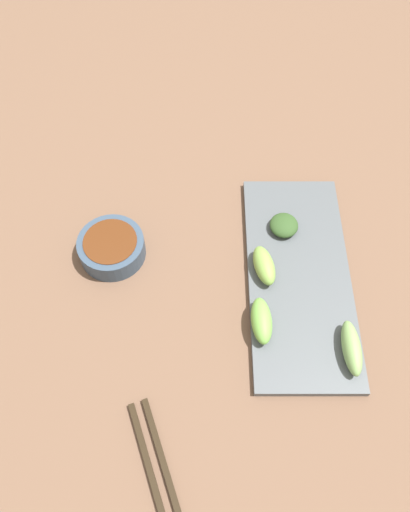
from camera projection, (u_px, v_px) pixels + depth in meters
tabletop at (227, 265)px, 0.81m from camera, size 2.10×2.10×0.02m
sauce_bowl at (112, 247)px, 0.79m from camera, size 0.10×0.10×0.04m
serving_plate at (299, 277)px, 0.78m from camera, size 0.16×0.36×0.01m
broccoli_stalk_0 at (352, 348)px, 0.69m from camera, size 0.03×0.08×0.03m
broccoli_leafy_1 at (285, 225)px, 0.81m from camera, size 0.05×0.05×0.02m
broccoli_stalk_2 at (265, 266)px, 0.76m from camera, size 0.04×0.07×0.03m
broccoli_stalk_3 at (262, 321)px, 0.72m from camera, size 0.03×0.07×0.03m
chopsticks at (164, 490)px, 0.62m from camera, size 0.10×0.23×0.01m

